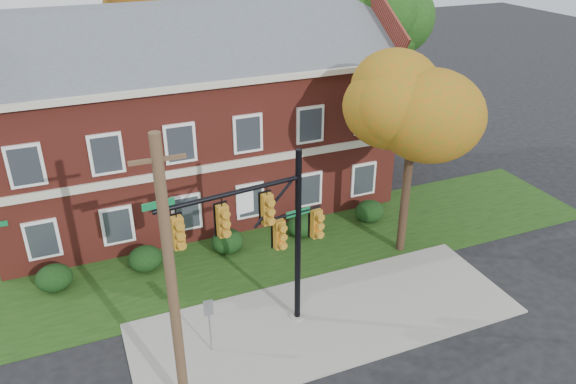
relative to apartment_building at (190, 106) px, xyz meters
name	(u,v)px	position (x,y,z in m)	size (l,w,h in m)	color
ground	(340,336)	(2.00, -11.95, -4.99)	(120.00, 120.00, 0.00)	black
sidewalk	(327,318)	(2.00, -10.95, -4.95)	(14.00, 5.00, 0.08)	gray
grass_strip	(277,250)	(2.00, -5.95, -4.97)	(30.00, 6.00, 0.04)	#193811
apartment_building	(190,106)	(0.00, 0.00, 0.00)	(18.80, 8.80, 9.74)	maroon
hedge_far_left	(54,278)	(-7.00, -5.25, -4.46)	(1.40, 1.26, 1.05)	black
hedge_left	(145,259)	(-3.50, -5.25, -4.46)	(1.40, 1.26, 1.05)	black
hedge_center	(227,241)	(0.00, -5.25, -4.46)	(1.40, 1.26, 1.05)	black
hedge_right	(302,226)	(3.50, -5.25, -4.46)	(1.40, 1.26, 1.05)	black
hedge_far_right	(369,211)	(7.00, -5.25, -4.46)	(1.40, 1.26, 1.05)	black
tree_near_right	(422,103)	(7.22, -8.09, 1.68)	(4.50, 4.25, 8.58)	black
tree_right_rear	(392,19)	(11.31, 0.86, 3.13)	(6.30, 5.95, 10.62)	black
traffic_signal	(266,229)	(-0.18, -10.66, -0.86)	(5.93, 0.91, 6.64)	gray
utility_pole	(172,286)	(-3.68, -12.95, -0.56)	(1.36, 0.30, 8.74)	#513A26
sign_post	(209,317)	(-2.32, -10.95, -3.55)	(0.31, 0.06, 2.12)	slate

